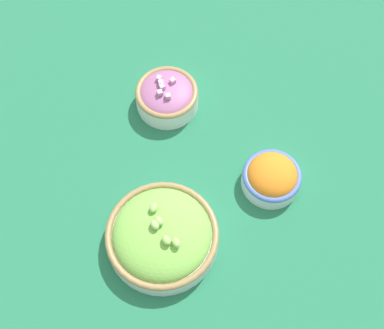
% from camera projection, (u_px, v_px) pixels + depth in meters
% --- Properties ---
extents(ground_plane, '(3.00, 3.00, 0.00)m').
position_uv_depth(ground_plane, '(192.00, 171.00, 1.03)').
color(ground_plane, '#23704C').
extents(bowl_red_onion, '(0.13, 0.13, 0.07)m').
position_uv_depth(bowl_red_onion, '(167.00, 96.00, 1.08)').
color(bowl_red_onion, white).
rests_on(bowl_red_onion, ground_plane).
extents(bowl_lettuce, '(0.20, 0.20, 0.08)m').
position_uv_depth(bowl_lettuce, '(162.00, 235.00, 0.94)').
color(bowl_lettuce, silver).
rests_on(bowl_lettuce, ground_plane).
extents(bowl_carrots, '(0.11, 0.11, 0.06)m').
position_uv_depth(bowl_carrots, '(272.00, 177.00, 1.00)').
color(bowl_carrots, silver).
rests_on(bowl_carrots, ground_plane).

